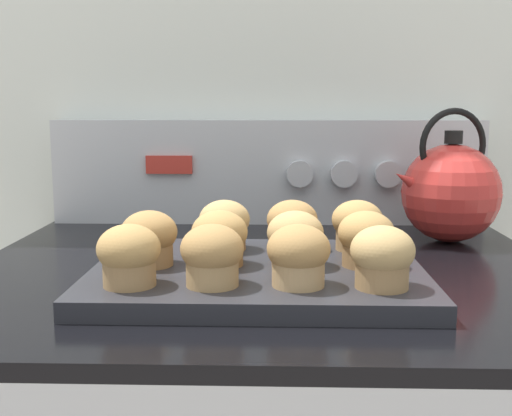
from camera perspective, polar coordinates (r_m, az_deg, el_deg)
The scene contains 15 objects.
wall_back at distance 1.21m, azimuth 1.07°, elevation 13.21°, with size 8.00×0.05×2.40m.
control_panel at distance 1.16m, azimuth 1.15°, elevation 3.26°, with size 0.76×0.07×0.18m.
muffin_pan at distance 0.77m, azimuth 0.16°, elevation -5.92°, with size 0.39×0.30×0.02m.
muffin_r0_c0 at distance 0.69m, azimuth -11.24°, elevation -4.14°, with size 0.07×0.07×0.07m.
muffin_r0_c1 at distance 0.68m, azimuth -3.92°, elevation -4.21°, with size 0.07×0.07×0.07m.
muffin_r0_c2 at distance 0.68m, azimuth 3.80°, elevation -4.23°, with size 0.07×0.07×0.07m.
muffin_r0_c3 at distance 0.68m, azimuth 11.17°, elevation -4.30°, with size 0.07×0.07×0.07m.
muffin_r1_c0 at distance 0.77m, azimuth -9.48°, elevation -2.66°, with size 0.07×0.07×0.07m.
muffin_r1_c1 at distance 0.76m, azimuth -3.26°, elevation -2.69°, with size 0.07×0.07×0.07m.
muffin_r1_c2 at distance 0.76m, azimuth 3.51°, elevation -2.73°, with size 0.07×0.07×0.07m.
muffin_r1_c3 at distance 0.77m, azimuth 9.76°, elevation -2.71°, with size 0.07×0.07×0.07m.
muffin_r2_c1 at distance 0.85m, azimuth -2.82°, elevation -1.51°, with size 0.07×0.07×0.07m.
muffin_r2_c2 at distance 0.85m, azimuth 3.23°, elevation -1.51°, with size 0.07×0.07×0.07m.
muffin_r2_c3 at distance 0.85m, azimuth 8.99°, elevation -1.51°, with size 0.07×0.07×0.07m.
tea_kettle at distance 1.04m, azimuth 16.88°, elevation 1.46°, with size 0.18×0.15×0.21m.
Camera 1 is at (0.02, -0.48, 1.12)m, focal length 45.00 mm.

